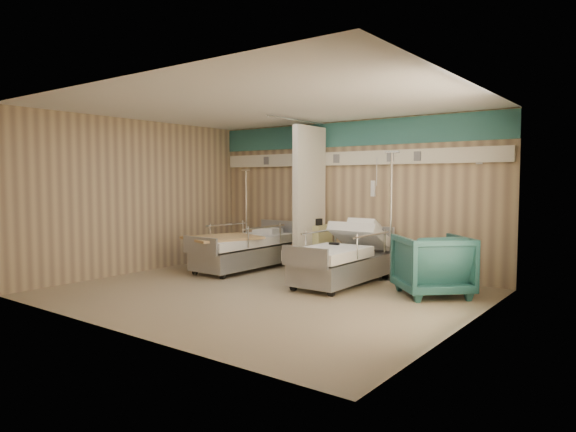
{
  "coord_description": "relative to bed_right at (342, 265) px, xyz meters",
  "views": [
    {
      "loc": [
        4.88,
        -5.86,
        1.7
      ],
      "look_at": [
        0.02,
        0.6,
        1.13
      ],
      "focal_mm": 32.0,
      "sensor_mm": 36.0,
      "label": 1
    }
  ],
  "objects": [
    {
      "name": "ground",
      "position": [
        -0.6,
        -1.3,
        -0.32
      ],
      "size": [
        6.0,
        5.0,
        0.0
      ],
      "primitive_type": "cube",
      "color": "gray",
      "rests_on": "ground"
    },
    {
      "name": "room_walls",
      "position": [
        -0.63,
        -1.05,
        1.55
      ],
      "size": [
        6.04,
        5.04,
        2.82
      ],
      "color": "tan",
      "rests_on": "ground"
    },
    {
      "name": "bed_right",
      "position": [
        0.0,
        0.0,
        0.0
      ],
      "size": [
        1.0,
        2.16,
        0.63
      ],
      "primitive_type": null,
      "color": "white",
      "rests_on": "ground"
    },
    {
      "name": "bed_left",
      "position": [
        -2.2,
        0.0,
        0.0
      ],
      "size": [
        1.0,
        2.16,
        0.63
      ],
      "primitive_type": null,
      "color": "white",
      "rests_on": "ground"
    },
    {
      "name": "bedside_cabinet",
      "position": [
        -1.15,
        0.9,
        0.11
      ],
      "size": [
        0.5,
        0.48,
        0.85
      ],
      "primitive_type": "cube",
      "color": "#DBD789",
      "rests_on": "ground"
    },
    {
      "name": "visitor_armchair",
      "position": [
        1.49,
        0.07,
        0.14
      ],
      "size": [
        1.39,
        1.39,
        0.9
      ],
      "primitive_type": "imported",
      "rotation": [
        0.0,
        0.0,
        3.91
      ],
      "color": "#20504D",
      "rests_on": "ground"
    },
    {
      "name": "waffle_blanket",
      "position": [
        1.47,
        0.07,
        0.62
      ],
      "size": [
        0.72,
        0.73,
        0.06
      ],
      "primitive_type": "cube",
      "rotation": [
        0.0,
        0.0,
        4.04
      ],
      "color": "silver",
      "rests_on": "visitor_armchair"
    },
    {
      "name": "iv_stand_right",
      "position": [
        0.5,
        0.75,
        0.13
      ],
      "size": [
        0.39,
        0.39,
        2.18
      ],
      "rotation": [
        0.0,
        0.0,
        -0.0
      ],
      "color": "silver",
      "rests_on": "ground"
    },
    {
      "name": "iv_stand_left",
      "position": [
        -2.72,
        0.71,
        0.08
      ],
      "size": [
        0.34,
        0.34,
        1.92
      ],
      "rotation": [
        0.0,
        0.0,
        0.05
      ],
      "color": "silver",
      "rests_on": "ground"
    },
    {
      "name": "call_remote",
      "position": [
        -0.17,
        0.02,
        0.33
      ],
      "size": [
        0.17,
        0.09,
        0.04
      ],
      "primitive_type": "cube",
      "rotation": [
        0.0,
        0.0,
        0.08
      ],
      "color": "black",
      "rests_on": "bed_right"
    },
    {
      "name": "tan_blanket",
      "position": [
        -2.26,
        -0.46,
        0.34
      ],
      "size": [
        1.3,
        1.47,
        0.04
      ],
      "primitive_type": "cube",
      "rotation": [
        0.0,
        0.0,
        -0.3
      ],
      "color": "tan",
      "rests_on": "bed_left"
    },
    {
      "name": "toiletry_bag",
      "position": [
        -1.1,
        0.86,
        0.6
      ],
      "size": [
        0.26,
        0.2,
        0.13
      ],
      "primitive_type": "cube",
      "rotation": [
        0.0,
        0.0,
        -0.24
      ],
      "color": "black",
      "rests_on": "bedside_cabinet"
    },
    {
      "name": "white_cup",
      "position": [
        -1.2,
        0.99,
        0.59
      ],
      "size": [
        0.1,
        0.1,
        0.12
      ],
      "primitive_type": "cylinder",
      "rotation": [
        0.0,
        0.0,
        -0.26
      ],
      "color": "white",
      "rests_on": "bedside_cabinet"
    }
  ]
}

